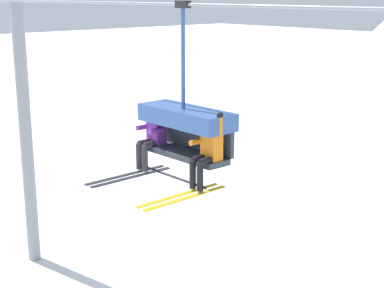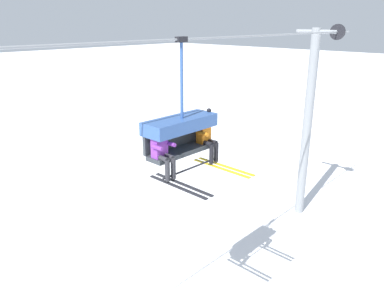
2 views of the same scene
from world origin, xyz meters
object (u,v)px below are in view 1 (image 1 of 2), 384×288
Objects in this scene: chairlift_chair at (187,124)px; skier_orange at (206,150)px; lift_tower_near at (25,126)px; skier_purple at (151,136)px.

chairlift_chair reaches higher than skier_orange.
skier_orange is at bearing -6.22° from lift_tower_near.
lift_tower_near is at bearing 172.44° from skier_purple.
chairlift_chair is at bearing 163.72° from skier_orange.
chairlift_chair is at bearing 16.85° from skier_purple.
skier_orange is (0.73, -0.21, -0.29)m from chairlift_chair.
lift_tower_near is 7.89m from chairlift_chair.
lift_tower_near is 4.60× the size of skier_orange.
lift_tower_near reaches higher than skier_purple.
chairlift_chair is 0.82m from skier_purple.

